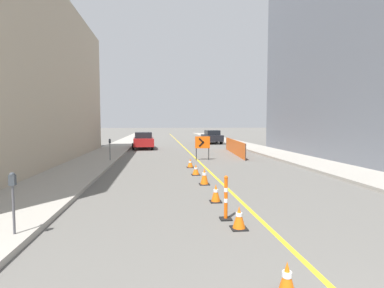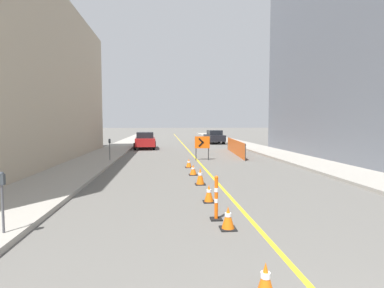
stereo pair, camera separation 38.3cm
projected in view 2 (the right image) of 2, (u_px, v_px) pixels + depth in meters
lane_stripe at (183, 144)px, 34.92m from camera, size 0.12×67.02×0.01m
sidewalk_left at (125, 144)px, 34.30m from camera, size 2.79×67.02×0.15m
sidewalk_right at (238, 143)px, 35.53m from camera, size 2.79×67.02×0.15m
building_facade_left at (3, 76)px, 16.49m from camera, size 6.00×23.15×10.07m
building_facade_right at (383, 39)px, 17.98m from camera, size 6.00×22.39×15.03m
traffic_cone_nearest at (265, 280)px, 4.18m from camera, size 0.33×0.33×0.52m
traffic_cone_second at (228, 218)px, 6.90m from camera, size 0.37×0.37×0.53m
traffic_cone_third at (209, 193)px, 9.26m from camera, size 0.35×0.35×0.56m
traffic_cone_fourth at (200, 176)px, 11.89m from camera, size 0.40×0.40×0.67m
traffic_cone_fifth at (193, 170)px, 14.08m from camera, size 0.41×0.41×0.50m
traffic_cone_farthest at (189, 163)px, 16.45m from camera, size 0.39×0.39×0.49m
delineator_post_front at (216, 201)px, 7.56m from camera, size 0.29×0.29×1.13m
arrow_barricade_primary at (202, 143)px, 19.69m from camera, size 0.98×0.11×1.57m
safety_mesh_fence at (235, 147)px, 23.55m from camera, size 0.76×8.63×1.12m
parked_car_curb_near at (145, 140)px, 28.40m from camera, size 2.05×4.40×1.59m
parked_car_curb_mid at (214, 137)px, 35.65m from camera, size 2.04×4.39×1.59m
parking_meter_near_curb at (2, 190)px, 6.23m from camera, size 0.12×0.11×1.30m
parking_meter_far_curb at (110, 145)px, 18.57m from camera, size 0.12×0.11×1.34m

